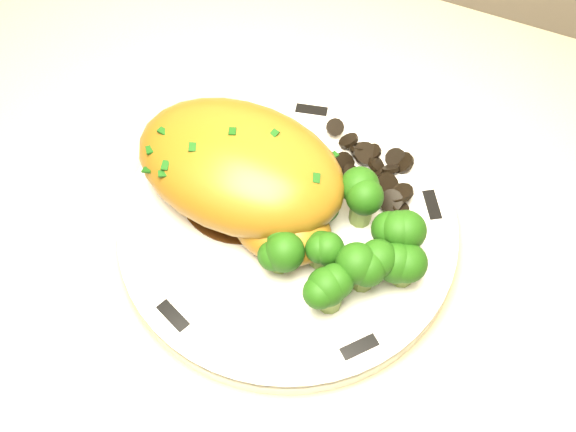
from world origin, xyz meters
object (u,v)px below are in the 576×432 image
at_px(counter, 206,342).
at_px(plate, 288,228).
at_px(broccoli_florets, 340,240).
at_px(chicken_breast, 245,173).

relative_size(counter, plate, 7.25).
distance_m(counter, plate, 0.47).
relative_size(counter, broccoli_florets, 15.47).
height_order(plate, broccoli_florets, broccoli_florets).
bearing_deg(counter, plate, -11.03).
relative_size(chicken_breast, broccoli_florets, 1.41).
distance_m(plate, chicken_breast, 0.06).
xyz_separation_m(plate, broccoli_florets, (0.05, -0.01, 0.03)).
distance_m(counter, chicken_breast, 0.51).
bearing_deg(broccoli_florets, plate, 165.76).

